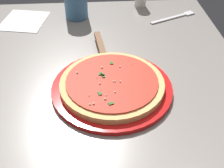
{
  "coord_description": "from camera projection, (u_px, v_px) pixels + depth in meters",
  "views": [
    {
      "loc": [
        0.62,
        0.01,
        1.26
      ],
      "look_at": [
        0.06,
        0.05,
        0.79
      ],
      "focal_mm": 46.6,
      "sensor_mm": 36.0,
      "label": 1
    }
  ],
  "objects": [
    {
      "name": "napkin_folded_right",
      "position": [
        24.0,
        21.0,
        1.04
      ],
      "size": [
        0.18,
        0.18,
        0.0
      ],
      "primitive_type": "cube",
      "rotation": [
        0.0,
        0.0,
        -0.2
      ],
      "color": "white",
      "rests_on": "restaurant_table"
    },
    {
      "name": "cup_tall_drink",
      "position": [
        76.0,
        2.0,
        1.02
      ],
      "size": [
        0.08,
        0.08,
        0.12
      ],
      "primitive_type": "cylinder",
      "color": "teal",
      "rests_on": "restaurant_table"
    },
    {
      "name": "pizza",
      "position": [
        112.0,
        83.0,
        0.73
      ],
      "size": [
        0.26,
        0.26,
        0.02
      ],
      "color": "#DBB26B",
      "rests_on": "serving_plate"
    },
    {
      "name": "restaurant_table",
      "position": [
        95.0,
        114.0,
        0.88
      ],
      "size": [
        0.97,
        0.86,
        0.77
      ],
      "color": "black",
      "rests_on": "ground_plane"
    },
    {
      "name": "pizza_server",
      "position": [
        102.0,
        52.0,
        0.85
      ],
      "size": [
        0.22,
        0.08,
        0.01
      ],
      "color": "silver",
      "rests_on": "serving_plate"
    },
    {
      "name": "fork",
      "position": [
        175.0,
        17.0,
        1.06
      ],
      "size": [
        0.09,
        0.18,
        0.0
      ],
      "color": "silver",
      "rests_on": "restaurant_table"
    },
    {
      "name": "serving_plate",
      "position": [
        112.0,
        88.0,
        0.74
      ],
      "size": [
        0.31,
        0.31,
        0.01
      ],
      "primitive_type": "cylinder",
      "color": "red",
      "rests_on": "restaurant_table"
    }
  ]
}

